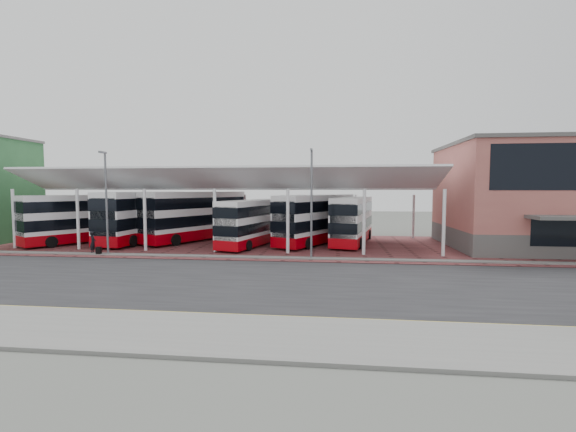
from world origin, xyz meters
name	(u,v)px	position (x,y,z in m)	size (l,w,h in m)	color
ground	(271,278)	(0.00, 0.00, 0.00)	(140.00, 140.00, 0.00)	#4E504A
road	(268,282)	(0.00, -1.00, 0.01)	(120.00, 14.00, 0.02)	black
forecourt	(315,246)	(2.00, 13.00, 0.03)	(72.00, 16.00, 0.06)	brown
sidewalk	(231,335)	(0.00, -9.00, 0.07)	(120.00, 4.00, 0.14)	slate
north_kerb	(284,258)	(0.00, 6.20, 0.07)	(120.00, 0.80, 0.14)	slate
yellow_line_near	(244,317)	(0.00, -7.00, 0.03)	(120.00, 0.12, 0.01)	yellow
yellow_line_far	(246,315)	(0.00, -6.70, 0.03)	(120.00, 0.12, 0.01)	yellow
canopy	(232,183)	(-6.00, 13.94, 5.80)	(37.00, 11.63, 7.07)	white
terminal	(558,195)	(23.00, 13.92, 4.66)	(18.40, 14.40, 9.25)	#555250
lamp_west	(106,200)	(-14.00, 6.27, 4.36)	(0.16, 0.90, 8.07)	slate
lamp_east	(311,200)	(2.00, 6.27, 4.36)	(0.16, 0.90, 8.07)	slate
bus_0	(86,219)	(-20.11, 12.61, 2.33)	(8.06, 10.75, 4.57)	white
bus_1	(143,217)	(-15.02, 13.98, 2.47)	(3.76, 11.98, 4.85)	white
bus_2	(196,216)	(-10.03, 15.23, 2.48)	(7.83, 11.73, 4.86)	white
bus_3	(254,223)	(-3.61, 12.55, 2.11)	(4.89, 10.29, 4.14)	white
bus_4	(316,219)	(2.03, 14.36, 2.33)	(7.41, 11.02, 4.58)	white
bus_5	(353,220)	(5.46, 14.93, 2.23)	(4.56, 10.85, 4.36)	white
pedestrian	(93,242)	(-15.40, 6.52, 0.96)	(0.65, 0.43, 1.79)	black
suitcase	(99,251)	(-14.59, 6.00, 0.38)	(0.37, 0.26, 0.64)	black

